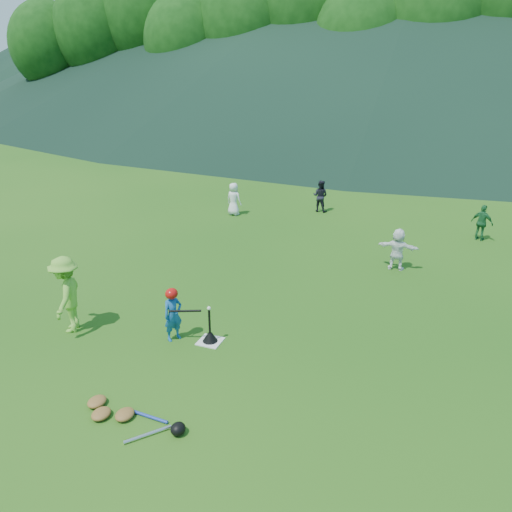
{
  "coord_description": "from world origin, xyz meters",
  "views": [
    {
      "loc": [
        3.91,
        -7.62,
        5.16
      ],
      "look_at": [
        0.0,
        2.5,
        0.9
      ],
      "focal_mm": 35.0,
      "sensor_mm": 36.0,
      "label": 1
    }
  ],
  "objects_px": {
    "adult_coach": "(67,295)",
    "fielder_c": "(482,223)",
    "batter_child": "(173,315)",
    "fielder_b": "(320,196)",
    "equipment_pile": "(124,415)",
    "home_plate": "(210,341)",
    "fielder_a": "(234,199)",
    "fielder_d": "(398,249)",
    "batting_tee": "(210,336)"
  },
  "relations": [
    {
      "from": "fielder_c",
      "to": "fielder_d",
      "type": "xyz_separation_m",
      "value": [
        -2.14,
        -3.29,
        0.01
      ]
    },
    {
      "from": "adult_coach",
      "to": "fielder_a",
      "type": "height_order",
      "value": "adult_coach"
    },
    {
      "from": "batting_tee",
      "to": "equipment_pile",
      "type": "xyz_separation_m",
      "value": [
        -0.24,
        -2.51,
        -0.06
      ]
    },
    {
      "from": "adult_coach",
      "to": "fielder_d",
      "type": "distance_m",
      "value": 8.16
    },
    {
      "from": "fielder_d",
      "to": "fielder_c",
      "type": "bearing_deg",
      "value": -120.85
    },
    {
      "from": "home_plate",
      "to": "fielder_a",
      "type": "distance_m",
      "value": 8.72
    },
    {
      "from": "fielder_c",
      "to": "batting_tee",
      "type": "distance_m",
      "value": 9.83
    },
    {
      "from": "home_plate",
      "to": "equipment_pile",
      "type": "bearing_deg",
      "value": -95.5
    },
    {
      "from": "fielder_a",
      "to": "equipment_pile",
      "type": "relative_size",
      "value": 0.64
    },
    {
      "from": "fielder_c",
      "to": "fielder_a",
      "type": "bearing_deg",
      "value": 25.16
    },
    {
      "from": "fielder_c",
      "to": "batting_tee",
      "type": "xyz_separation_m",
      "value": [
        -5.11,
        -8.39,
        -0.43
      ]
    },
    {
      "from": "home_plate",
      "to": "batter_child",
      "type": "relative_size",
      "value": 0.42
    },
    {
      "from": "home_plate",
      "to": "batter_child",
      "type": "distance_m",
      "value": 0.9
    },
    {
      "from": "fielder_a",
      "to": "fielder_d",
      "type": "relative_size",
      "value": 1.03
    },
    {
      "from": "fielder_c",
      "to": "adult_coach",
      "type": "bearing_deg",
      "value": 71.89
    },
    {
      "from": "home_plate",
      "to": "equipment_pile",
      "type": "height_order",
      "value": "equipment_pile"
    },
    {
      "from": "batter_child",
      "to": "adult_coach",
      "type": "bearing_deg",
      "value": 131.39
    },
    {
      "from": "fielder_d",
      "to": "batting_tee",
      "type": "xyz_separation_m",
      "value": [
        -2.97,
        -5.1,
        -0.43
      ]
    },
    {
      "from": "adult_coach",
      "to": "fielder_b",
      "type": "bearing_deg",
      "value": 142.07
    },
    {
      "from": "adult_coach",
      "to": "home_plate",
      "type": "bearing_deg",
      "value": 77.99
    },
    {
      "from": "fielder_c",
      "to": "equipment_pile",
      "type": "relative_size",
      "value": 0.62
    },
    {
      "from": "batter_child",
      "to": "batting_tee",
      "type": "distance_m",
      "value": 0.83
    },
    {
      "from": "batter_child",
      "to": "equipment_pile",
      "type": "distance_m",
      "value": 2.45
    },
    {
      "from": "fielder_a",
      "to": "adult_coach",
      "type": "bearing_deg",
      "value": 102.43
    },
    {
      "from": "adult_coach",
      "to": "fielder_b",
      "type": "xyz_separation_m",
      "value": [
        2.6,
        10.27,
        -0.22
      ]
    },
    {
      "from": "equipment_pile",
      "to": "batting_tee",
      "type": "bearing_deg",
      "value": 84.5
    },
    {
      "from": "adult_coach",
      "to": "fielder_b",
      "type": "relative_size",
      "value": 1.38
    },
    {
      "from": "fielder_c",
      "to": "fielder_d",
      "type": "distance_m",
      "value": 3.93
    },
    {
      "from": "fielder_b",
      "to": "batting_tee",
      "type": "bearing_deg",
      "value": 97.63
    },
    {
      "from": "fielder_b",
      "to": "equipment_pile",
      "type": "relative_size",
      "value": 0.64
    },
    {
      "from": "home_plate",
      "to": "batter_child",
      "type": "height_order",
      "value": "batter_child"
    },
    {
      "from": "batter_child",
      "to": "fielder_b",
      "type": "height_order",
      "value": "fielder_b"
    },
    {
      "from": "fielder_a",
      "to": "fielder_c",
      "type": "distance_m",
      "value": 8.15
    },
    {
      "from": "home_plate",
      "to": "adult_coach",
      "type": "bearing_deg",
      "value": -168.25
    },
    {
      "from": "adult_coach",
      "to": "fielder_d",
      "type": "height_order",
      "value": "adult_coach"
    },
    {
      "from": "home_plate",
      "to": "fielder_d",
      "type": "xyz_separation_m",
      "value": [
        2.97,
        5.1,
        0.55
      ]
    },
    {
      "from": "adult_coach",
      "to": "fielder_d",
      "type": "bearing_deg",
      "value": 110.53
    },
    {
      "from": "adult_coach",
      "to": "batting_tee",
      "type": "xyz_separation_m",
      "value": [
        2.87,
        0.6,
        -0.67
      ]
    },
    {
      "from": "batter_child",
      "to": "equipment_pile",
      "type": "xyz_separation_m",
      "value": [
        0.47,
        -2.36,
        -0.47
      ]
    },
    {
      "from": "fielder_b",
      "to": "fielder_c",
      "type": "height_order",
      "value": "fielder_b"
    },
    {
      "from": "home_plate",
      "to": "batting_tee",
      "type": "distance_m",
      "value": 0.12
    },
    {
      "from": "adult_coach",
      "to": "fielder_c",
      "type": "bearing_deg",
      "value": 114.65
    },
    {
      "from": "fielder_d",
      "to": "batting_tee",
      "type": "bearing_deg",
      "value": 61.94
    },
    {
      "from": "equipment_pile",
      "to": "fielder_b",
      "type": "bearing_deg",
      "value": 90.13
    },
    {
      "from": "batter_child",
      "to": "fielder_d",
      "type": "xyz_separation_m",
      "value": [
        3.68,
        5.25,
        0.02
      ]
    },
    {
      "from": "batter_child",
      "to": "fielder_d",
      "type": "bearing_deg",
      "value": -5.17
    },
    {
      "from": "home_plate",
      "to": "fielder_b",
      "type": "distance_m",
      "value": 9.7
    },
    {
      "from": "fielder_a",
      "to": "fielder_c",
      "type": "relative_size",
      "value": 1.04
    },
    {
      "from": "home_plate",
      "to": "fielder_d",
      "type": "height_order",
      "value": "fielder_d"
    },
    {
      "from": "fielder_c",
      "to": "fielder_d",
      "type": "relative_size",
      "value": 0.99
    }
  ]
}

